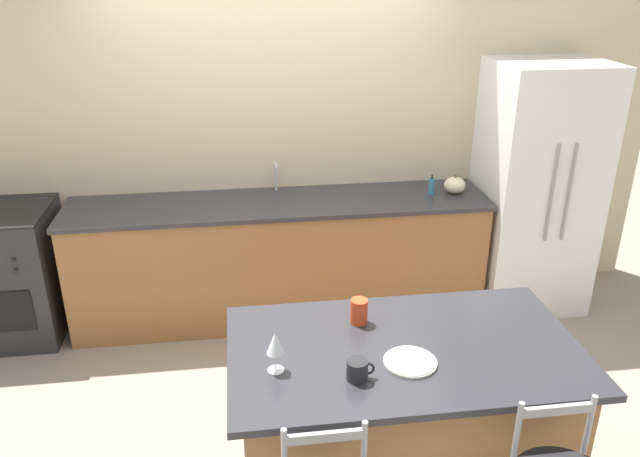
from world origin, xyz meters
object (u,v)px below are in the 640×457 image
Objects in this scene: soap_bottle at (432,186)px; coffee_mug at (358,370)px; refrigerator at (535,188)px; tumbler_cup at (359,311)px; wine_glass at (275,344)px; dinner_plate at (410,361)px; oven_range at (5,274)px; pumpkin_decoration at (455,185)px.

coffee_mug is at bearing -114.71° from soap_bottle.
tumbler_cup is (-1.69, -1.63, 0.03)m from refrigerator.
dinner_plate is at bearing -2.64° from wine_glass.
oven_range is 3.04m from coffee_mug.
wine_glass is 2.48m from pumpkin_decoration.
refrigerator is at bearing 42.85° from wine_glass.
oven_range is 5.03× the size of wine_glass.
soap_bottle is at bearing 0.25° from oven_range.
pumpkin_decoration is at bearing 0.12° from oven_range.
wine_glass is at bearing -126.72° from pumpkin_decoration.
refrigerator is 15.11× the size of tumbler_cup.
coffee_mug is at bearing -44.06° from oven_range.
tumbler_cup is at bearing -122.48° from pumpkin_decoration.
wine_glass reaches higher than oven_range.
soap_bottle is (0.88, 1.66, 0.02)m from tumbler_cup.
dinner_plate is at bearing -109.44° from soap_bottle.
oven_range is (-3.93, 0.02, -0.46)m from refrigerator.
dinner_plate is 0.27m from coffee_mug.
pumpkin_decoration is at bearing 53.28° from wine_glass.
refrigerator is 3.96m from oven_range.
pumpkin_decoration is (-0.63, 0.03, 0.05)m from refrigerator.
refrigerator is at bearing -2.29° from pumpkin_decoration.
tumbler_cup is at bearing 113.92° from dinner_plate.
coffee_mug reaches higher than oven_range.
pumpkin_decoration reaches higher than coffee_mug.
oven_range is 4.08× the size of dinner_plate.
tumbler_cup is (2.25, -1.65, 0.49)m from oven_range.
dinner_plate is at bearing -66.08° from tumbler_cup.
coffee_mug is 2.39m from pumpkin_decoration.
tumbler_cup is (-0.16, 0.36, 0.05)m from dinner_plate.
tumbler_cup is at bearing 78.32° from coffee_mug.
dinner_plate is 2.15m from soap_bottle.
refrigerator reaches higher than wine_glass.
refrigerator is 12.69× the size of soap_bottle.
refrigerator is 7.98× the size of dinner_plate.
soap_bottle is at bearing 56.79° from wine_glass.
oven_range is 6.49× the size of soap_bottle.
tumbler_cup is at bearing 37.91° from wine_glass.
pumpkin_decoration is at bearing 66.15° from dinner_plate.
refrigerator reaches higher than oven_range.
coffee_mug is at bearing -130.66° from refrigerator.
dinner_plate is 1.49× the size of pumpkin_decoration.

